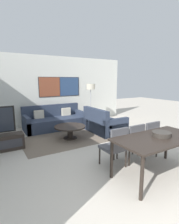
% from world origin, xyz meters
% --- Properties ---
extents(wall_back, '(7.00, 0.09, 2.80)m').
position_xyz_m(wall_back, '(0.02, 5.85, 1.41)').
color(wall_back, silver).
rests_on(wall_back, ground_plane).
extents(area_rug, '(2.94, 1.71, 0.01)m').
position_xyz_m(area_rug, '(-0.15, 3.64, 0.00)').
color(area_rug, '#706051').
rests_on(area_rug, ground_plane).
extents(sofa_main, '(2.27, 0.98, 0.88)m').
position_xyz_m(sofa_main, '(-0.15, 5.08, 0.28)').
color(sofa_main, '#2D384C').
rests_on(sofa_main, ground_plane).
extents(sofa_side, '(0.98, 1.40, 0.88)m').
position_xyz_m(sofa_side, '(1.15, 3.69, 0.28)').
color(sofa_side, '#2D384C').
rests_on(sofa_side, ground_plane).
extents(coffee_table, '(0.97, 0.97, 0.41)m').
position_xyz_m(coffee_table, '(-0.15, 3.64, 0.31)').
color(coffee_table, black).
rests_on(coffee_table, ground_plane).
extents(dining_table, '(1.74, 0.86, 0.77)m').
position_xyz_m(dining_table, '(0.40, 0.82, 0.70)').
color(dining_table, black).
rests_on(dining_table, ground_plane).
extents(dining_chair_left, '(0.46, 0.46, 0.88)m').
position_xyz_m(dining_chair_left, '(-0.10, 1.47, 0.49)').
color(dining_chair_left, '#4C4C51').
rests_on(dining_chair_left, ground_plane).
extents(dining_chair_centre, '(0.46, 0.46, 0.88)m').
position_xyz_m(dining_chair_centre, '(0.40, 1.47, 0.49)').
color(dining_chair_centre, '#4C4C51').
rests_on(dining_chair_centre, ground_plane).
extents(dining_chair_right, '(0.46, 0.46, 0.88)m').
position_xyz_m(dining_chair_right, '(0.90, 1.48, 0.49)').
color(dining_chair_right, '#4C4C51').
rests_on(dining_chair_right, ground_plane).
extents(fruit_bowl, '(0.35, 0.35, 0.09)m').
position_xyz_m(fruit_bowl, '(0.49, 0.82, 0.82)').
color(fruit_bowl, '#332D28').
rests_on(fruit_bowl, dining_table).
extents(floor_lamp, '(0.35, 0.35, 1.67)m').
position_xyz_m(floor_lamp, '(1.44, 5.00, 1.43)').
color(floor_lamp, '#2D2D33').
rests_on(floor_lamp, ground_plane).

